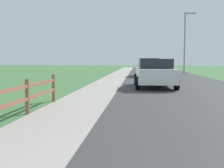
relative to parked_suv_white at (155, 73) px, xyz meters
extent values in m
plane|color=#406D3B|center=(-1.91, 9.44, -0.79)|extent=(120.00, 120.00, 0.00)
cube|color=#373737|center=(1.59, 11.44, -0.79)|extent=(7.00, 66.00, 0.01)
cube|color=#9F998E|center=(-4.91, 11.44, -0.79)|extent=(6.00, 66.00, 0.01)
cube|color=#406D3B|center=(-6.41, 11.44, -0.79)|extent=(5.00, 66.00, 0.00)
cylinder|color=#915840|center=(-3.94, -8.38, -0.31)|extent=(0.11, 0.11, 0.97)
cylinder|color=#915840|center=(-3.94, -5.93, -0.31)|extent=(0.11, 0.11, 0.97)
cube|color=white|center=(0.00, 0.01, -0.12)|extent=(2.11, 4.63, 0.75)
cube|color=#1E232B|center=(0.00, -0.05, 0.51)|extent=(1.79, 2.33, 0.52)
cylinder|color=black|center=(-1.02, 1.39, -0.45)|extent=(0.25, 0.70, 0.69)
cylinder|color=black|center=(0.92, 1.46, -0.45)|extent=(0.25, 0.70, 0.69)
cylinder|color=black|center=(-0.92, -1.43, -0.45)|extent=(0.25, 0.70, 0.69)
cylinder|color=black|center=(1.02, -1.36, -0.45)|extent=(0.25, 0.70, 0.69)
cube|color=#C6B793|center=(0.03, 11.00, -0.12)|extent=(2.18, 4.90, 0.76)
cube|color=#1E232B|center=(0.04, 10.87, 0.57)|extent=(1.81, 2.37, 0.62)
cylinder|color=black|center=(-1.01, 12.43, -0.45)|extent=(0.26, 0.71, 0.70)
cylinder|color=black|center=(0.90, 12.54, -0.45)|extent=(0.26, 0.71, 0.70)
cylinder|color=black|center=(-0.84, 9.46, -0.45)|extent=(0.26, 0.71, 0.70)
cylinder|color=black|center=(1.07, 9.57, -0.45)|extent=(0.26, 0.71, 0.70)
cube|color=maroon|center=(0.62, 21.51, -0.11)|extent=(1.83, 4.61, 0.73)
cube|color=#1E232B|center=(0.62, 21.53, 0.53)|extent=(1.60, 2.24, 0.56)
cylinder|color=black|center=(-0.29, 22.94, -0.42)|extent=(0.22, 0.74, 0.74)
cylinder|color=black|center=(1.52, 22.94, -0.42)|extent=(0.22, 0.74, 0.74)
cylinder|color=black|center=(-0.29, 20.08, -0.42)|extent=(0.22, 0.74, 0.74)
cylinder|color=black|center=(1.53, 20.09, -0.42)|extent=(0.22, 0.74, 0.74)
cylinder|color=gray|center=(4.09, 15.83, 2.53)|extent=(0.14, 0.14, 6.65)
cube|color=#999999|center=(4.64, 15.83, 5.71)|extent=(1.10, 0.20, 0.14)
camera|label=1|loc=(-0.92, -15.93, 0.69)|focal=45.96mm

